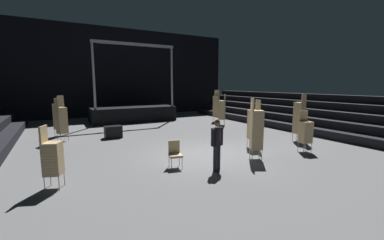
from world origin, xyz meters
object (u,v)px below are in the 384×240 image
chair_stack_rear_centre (59,116)px  stage_riser (133,113)px  equipment_road_case (113,132)px  chair_stack_mid_right (254,124)px  chair_stack_mid_centre (299,117)px  chair_stack_front_right (52,157)px  chair_stack_rear_right (216,106)px  chair_stack_rear_left (305,131)px  loose_chair_near_man (175,153)px  chair_stack_aisle_left (61,120)px  chair_stack_front_left (222,110)px  man_with_tie (217,142)px  chair_stack_mid_left (256,129)px

chair_stack_rear_centre → stage_riser: bearing=-4.7°
stage_riser → equipment_road_case: stage_riser is taller
chair_stack_mid_right → chair_stack_mid_centre: 2.94m
chair_stack_front_right → chair_stack_rear_centre: (0.30, 8.04, 0.25)m
chair_stack_mid_centre → chair_stack_rear_centre: (-10.79, 7.42, -0.08)m
chair_stack_rear_right → equipment_road_case: bearing=63.5°
equipment_road_case → chair_stack_rear_left: bearing=-45.9°
loose_chair_near_man → chair_stack_aisle_left: bearing=-51.6°
loose_chair_near_man → equipment_road_case: bearing=-70.4°
chair_stack_rear_right → chair_stack_mid_centre: bearing=137.4°
chair_stack_mid_centre → chair_stack_rear_right: same height
chair_stack_front_right → loose_chair_near_man: chair_stack_front_right is taller
stage_riser → loose_chair_near_man: size_ratio=6.77×
chair_stack_front_left → loose_chair_near_man: size_ratio=2.35×
stage_riser → loose_chair_near_man: 12.01m
chair_stack_front_left → chair_stack_rear_centre: chair_stack_rear_centre is taller
man_with_tie → chair_stack_mid_left: bearing=166.5°
stage_riser → chair_stack_rear_centre: bearing=-144.0°
chair_stack_mid_centre → stage_riser: bearing=108.2°
chair_stack_mid_left → chair_stack_aisle_left: size_ratio=1.08×
chair_stack_mid_right → chair_stack_mid_centre: bearing=-78.9°
chair_stack_mid_right → equipment_road_case: (-5.30, 5.30, -0.78)m
chair_stack_mid_right → chair_stack_rear_centre: bearing=61.5°
chair_stack_front_left → chair_stack_rear_left: 7.71m
stage_riser → chair_stack_mid_left: size_ratio=2.68×
chair_stack_rear_right → man_with_tie: bearing=104.2°
loose_chair_near_man → chair_stack_rear_right: bearing=-120.7°
man_with_tie → chair_stack_aisle_left: bearing=-82.9°
man_with_tie → chair_stack_mid_right: 3.75m
chair_stack_mid_right → chair_stack_rear_right: size_ratio=0.90×
man_with_tie → chair_stack_mid_left: (2.10, 0.37, 0.19)m
man_with_tie → stage_riser: bearing=-116.6°
chair_stack_rear_left → chair_stack_rear_centre: bearing=-29.2°
chair_stack_rear_left → chair_stack_rear_right: 9.36m
man_with_tie → chair_stack_mid_centre: (6.22, 1.64, 0.23)m
man_with_tie → chair_stack_rear_left: 4.74m
chair_stack_aisle_left → equipment_road_case: size_ratio=2.47×
chair_stack_rear_left → chair_stack_rear_right: size_ratio=0.73×
chair_stack_mid_centre → loose_chair_near_man: (-7.33, -0.64, -0.70)m
stage_riser → chair_stack_aisle_left: 7.43m
stage_riser → chair_stack_rear_centre: 6.51m
chair_stack_front_right → chair_stack_mid_right: 8.19m
equipment_road_case → chair_stack_mid_right: bearing=-45.0°
stage_riser → chair_stack_mid_centre: stage_riser is taller
stage_riser → chair_stack_front_right: 13.09m
chair_stack_mid_centre → equipment_road_case: 9.92m
chair_stack_mid_centre → loose_chair_near_man: size_ratio=2.62×
stage_riser → chair_stack_mid_centre: bearing=-63.8°
man_with_tie → chair_stack_rear_left: bearing=158.3°
man_with_tie → chair_stack_mid_left: 2.15m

